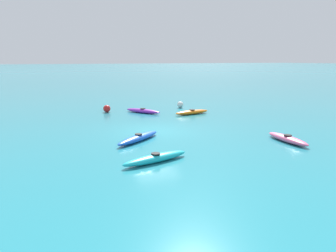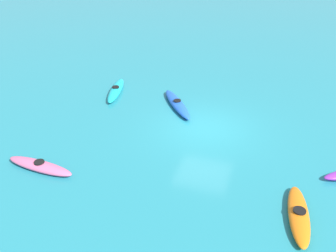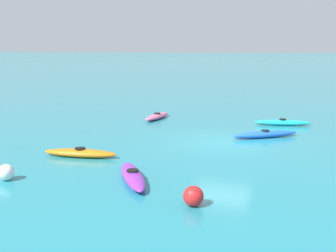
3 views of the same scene
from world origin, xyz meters
TOP-DOWN VIEW (x-y plane):
  - ground_plane at (0.00, 0.00)m, footprint 600.00×600.00m
  - kayak_cyan at (5.37, -2.26)m, footprint 1.19×3.10m
  - kayak_orange at (-4.14, 4.83)m, footprint 1.00×3.00m
  - kayak_pink at (5.23, 4.98)m, footprint 2.89×0.88m
  - kayak_blue at (1.82, -1.67)m, footprint 2.39×3.08m
  - kayak_purple at (-6.30, 1.71)m, footprint 3.01×2.15m
  - buoy_white at (-7.52, 5.59)m, footprint 0.53×0.53m
  - buoy_red at (-7.84, -0.71)m, footprint 0.56×0.56m

SIDE VIEW (x-z plane):
  - ground_plane at x=0.00m, z-range 0.00..0.00m
  - kayak_blue at x=1.82m, z-range -0.02..0.35m
  - kayak_cyan at x=5.37m, z-range -0.02..0.35m
  - kayak_purple at x=-6.30m, z-range -0.02..0.35m
  - kayak_pink at x=5.23m, z-range -0.02..0.35m
  - kayak_orange at x=-4.14m, z-range -0.02..0.35m
  - buoy_white at x=-7.52m, z-range 0.00..0.53m
  - buoy_red at x=-7.84m, z-range 0.00..0.56m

